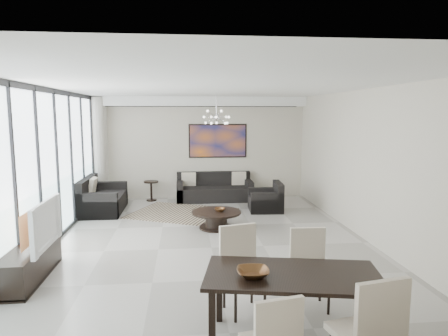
{
  "coord_description": "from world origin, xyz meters",
  "views": [
    {
      "loc": [
        -0.48,
        -7.01,
        2.42
      ],
      "look_at": [
        0.39,
        1.59,
        1.25
      ],
      "focal_mm": 32.0,
      "sensor_mm": 36.0,
      "label": 1
    }
  ],
  "objects": [
    {
      "name": "room_shell",
      "position": [
        0.46,
        0.0,
        1.45
      ],
      "size": [
        6.0,
        9.0,
        2.9
      ],
      "color": "#A8A39B",
      "rests_on": "ground"
    },
    {
      "name": "window_wall",
      "position": [
        -2.86,
        0.0,
        1.47
      ],
      "size": [
        0.37,
        8.95,
        2.9
      ],
      "color": "silver",
      "rests_on": "floor"
    },
    {
      "name": "soffit",
      "position": [
        0.0,
        4.3,
        2.77
      ],
      "size": [
        5.98,
        0.4,
        0.26
      ],
      "primitive_type": "cube",
      "color": "white",
      "rests_on": "room_shell"
    },
    {
      "name": "painting",
      "position": [
        0.5,
        4.47,
        1.65
      ],
      "size": [
        1.68,
        0.04,
        0.98
      ],
      "primitive_type": "cube",
      "color": "#CB631C",
      "rests_on": "room_shell"
    },
    {
      "name": "chandelier",
      "position": [
        0.3,
        2.5,
        2.35
      ],
      "size": [
        0.66,
        0.66,
        0.71
      ],
      "color": "silver",
      "rests_on": "room_shell"
    },
    {
      "name": "rug",
      "position": [
        -0.53,
        2.6,
        0.01
      ],
      "size": [
        2.92,
        2.64,
        0.01
      ],
      "primitive_type": "cube",
      "rotation": [
        0.0,
        0.0,
        -0.43
      ],
      "color": "black",
      "rests_on": "floor"
    },
    {
      "name": "coffee_table",
      "position": [
        0.19,
        1.25,
        0.21
      ],
      "size": [
        1.05,
        1.05,
        0.37
      ],
      "color": "black",
      "rests_on": "floor"
    },
    {
      "name": "bowl_coffee",
      "position": [
        0.26,
        1.23,
        0.4
      ],
      "size": [
        0.23,
        0.23,
        0.07
      ],
      "primitive_type": "imported",
      "rotation": [
        0.0,
        0.0,
        0.01
      ],
      "color": "brown",
      "rests_on": "coffee_table"
    },
    {
      "name": "sofa_main",
      "position": [
        0.37,
        4.07,
        0.26
      ],
      "size": [
        2.12,
        0.87,
        0.77
      ],
      "color": "black",
      "rests_on": "floor"
    },
    {
      "name": "loveseat",
      "position": [
        -2.55,
        3.0,
        0.29
      ],
      "size": [
        0.96,
        1.71,
        0.86
      ],
      "color": "black",
      "rests_on": "floor"
    },
    {
      "name": "armchair",
      "position": [
        1.59,
        2.69,
        0.25
      ],
      "size": [
        0.87,
        0.91,
        0.72
      ],
      "color": "black",
      "rests_on": "floor"
    },
    {
      "name": "side_table",
      "position": [
        -1.41,
        4.15,
        0.38
      ],
      "size": [
        0.41,
        0.41,
        0.56
      ],
      "color": "black",
      "rests_on": "floor"
    },
    {
      "name": "tv_console",
      "position": [
        -2.76,
        -1.13,
        0.25
      ],
      "size": [
        0.44,
        1.57,
        0.49
      ],
      "primitive_type": "cube",
      "color": "black",
      "rests_on": "floor"
    },
    {
      "name": "television",
      "position": [
        -2.6,
        -1.16,
        0.83
      ],
      "size": [
        0.16,
        1.19,
        0.68
      ],
      "primitive_type": "imported",
      "rotation": [
        0.0,
        0.0,
        1.58
      ],
      "color": "gray",
      "rests_on": "tv_console"
    },
    {
      "name": "dining_table",
      "position": [
        0.64,
        -3.1,
        0.68
      ],
      "size": [
        1.97,
        1.24,
        0.76
      ],
      "color": "black",
      "rests_on": "floor"
    },
    {
      "name": "dining_chair_se",
      "position": [
        1.09,
        -3.98,
        0.63
      ],
      "size": [
        0.59,
        0.59,
        1.09
      ],
      "color": "beige",
      "rests_on": "floor"
    },
    {
      "name": "dining_chair_nw",
      "position": [
        0.21,
        -2.32,
        0.61
      ],
      "size": [
        0.59,
        0.59,
        1.05
      ],
      "color": "beige",
      "rests_on": "floor"
    },
    {
      "name": "dining_chair_ne",
      "position": [
        1.08,
        -2.3,
        0.56
      ],
      "size": [
        0.47,
        0.47,
        0.98
      ],
      "color": "beige",
      "rests_on": "floor"
    },
    {
      "name": "bowl_dining",
      "position": [
        0.21,
        -3.14,
        0.8
      ],
      "size": [
        0.35,
        0.35,
        0.08
      ],
      "primitive_type": "imported",
      "rotation": [
        0.0,
        0.0,
        -0.04
      ],
      "color": "brown",
      "rests_on": "dining_table"
    }
  ]
}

